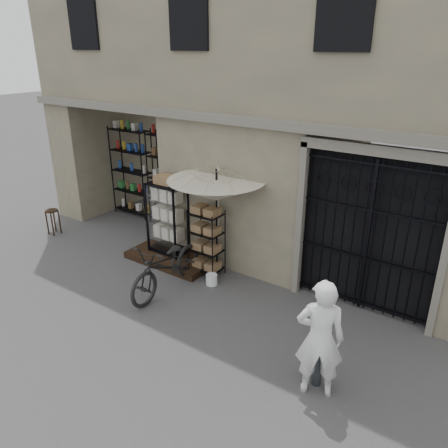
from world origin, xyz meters
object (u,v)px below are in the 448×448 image
Objects in this scene: steel_bollard at (318,359)px; bicycle at (169,290)px; market_umbrella at (216,185)px; white_bucket at (212,279)px; wooden_stool at (53,221)px; display_cabinet at (168,222)px; wire_rack at (206,243)px; shopkeeper at (315,390)px.

bicycle is at bearing 167.84° from steel_bollard.
white_bucket is at bearing -69.21° from market_umbrella.
steel_bollard reaches higher than wooden_stool.
steel_bollard is at bearing -30.84° from market_umbrella.
display_cabinet is at bearing 177.75° from market_umbrella.
display_cabinet is at bearing -169.74° from wire_rack.
wire_rack reaches higher than bicycle.
steel_bollard is (7.81, -1.21, 0.08)m from wooden_stool.
bicycle is (-0.22, -0.99, -0.71)m from wire_rack.
wire_rack reaches higher than wooden_stool.
wire_rack is 2.21× the size of wooden_stool.
shopkeeper is at bearing -9.81° from wooden_stool.
bicycle reaches higher than shopkeeper.
wooden_stool is at bearing -177.47° from white_bucket.
market_umbrella reaches higher than wooden_stool.
display_cabinet is 0.98× the size of shopkeeper.
wooden_stool is (-4.90, -0.22, 0.23)m from white_bucket.
market_umbrella is (1.39, -0.05, 1.13)m from display_cabinet.
steel_bollard is at bearing -15.82° from bicycle.
wire_rack is 1.24m from bicycle.
steel_bollard reaches higher than white_bucket.
shopkeeper is at bearing -72.67° from steel_bollard.
wire_rack is 0.81× the size of shopkeeper.
market_umbrella is 4.26× the size of wooden_stool.
wire_rack is 4.58m from wooden_stool.
wire_rack is at bearing 138.09° from white_bucket.
steel_bollard is 0.45m from shopkeeper.
wooden_stool is 7.91m from steel_bollard.
market_umbrella is at bearing 149.16° from steel_bollard.
wooden_stool is at bearing -156.17° from wire_rack.
white_bucket is at bearing -18.18° from display_cabinet.
bicycle is at bearing -130.75° from white_bucket.
market_umbrella is 3.26× the size of steel_bollard.
display_cabinet is 1.73m from bicycle.
bicycle reaches higher than wooden_stool.
display_cabinet reaches higher than bicycle.
shopkeeper is at bearing -32.47° from market_umbrella.
steel_bollard is at bearing -96.79° from shopkeeper.
bicycle is 4.35m from wooden_stool.
wire_rack is (1.19, -0.14, -0.17)m from display_cabinet.
white_bucket reaches higher than shopkeeper.
shopkeeper is at bearing -27.99° from white_bucket.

